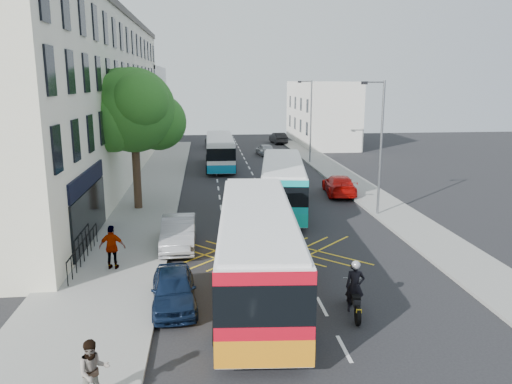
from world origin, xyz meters
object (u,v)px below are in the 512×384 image
object	(u,v)px
bus_near	(257,249)
parked_car_blue	(174,289)
street_tree	(133,111)
distant_car_dark	(278,138)
distant_car_silver	(265,150)
bus_mid	(283,184)
pedestrian_near	(93,371)
motorbike	(355,289)
red_hatchback	(339,185)
lamp_near	(380,141)
lamp_far	(310,117)
pedestrian_far	(112,247)
bus_far	(220,151)
parked_car_silver	(178,233)
distant_car_grey	(217,142)

from	to	relation	value
bus_near	parked_car_blue	distance (m)	3.49
street_tree	distant_car_dark	size ratio (longest dim) A/B	2.01
street_tree	distant_car_silver	bearing A→B (deg)	64.35
bus_mid	pedestrian_near	distance (m)	20.98
motorbike	red_hatchback	bearing A→B (deg)	83.66
street_tree	bus_mid	bearing A→B (deg)	-3.78
lamp_near	bus_near	bearing A→B (deg)	-128.86
bus_near	pedestrian_near	bearing A→B (deg)	-122.10
lamp_far	street_tree	bearing A→B (deg)	-130.81
distant_car_silver	pedestrian_far	size ratio (longest dim) A/B	1.97
motorbike	red_hatchback	distance (m)	19.29
bus_mid	parked_car_blue	distance (m)	15.12
distant_car_dark	bus_far	bearing A→B (deg)	58.96
lamp_far	pedestrian_far	distance (m)	31.44
motorbike	parked_car_silver	world-z (taller)	motorbike
lamp_near	distant_car_silver	bearing A→B (deg)	98.12
parked_car_blue	pedestrian_near	xyz separation A→B (m)	(-1.66, -5.68, 0.32)
bus_mid	red_hatchback	distance (m)	6.05
bus_mid	motorbike	xyz separation A→B (m)	(0.21, -15.10, -0.70)
bus_mid	bus_far	world-z (taller)	bus_mid
pedestrian_far	parked_car_blue	bearing A→B (deg)	134.42
motorbike	bus_near	bearing A→B (deg)	151.94
lamp_near	parked_car_silver	bearing A→B (deg)	-158.07
lamp_far	distant_car_dark	size ratio (longest dim) A/B	1.83
distant_car_dark	pedestrian_near	distance (m)	54.94
red_hatchback	distant_car_silver	size ratio (longest dim) A/B	1.29
pedestrian_near	distant_car_grey	bearing A→B (deg)	61.53
lamp_near	bus_near	distance (m)	13.74
lamp_near	motorbike	xyz separation A→B (m)	(-5.22, -12.75, -3.66)
street_tree	distant_car_grey	distance (m)	31.14
lamp_far	parked_car_blue	size ratio (longest dim) A/B	2.01
bus_near	red_hatchback	size ratio (longest dim) A/B	2.48
lamp_near	bus_far	size ratio (longest dim) A/B	0.75
lamp_near	parked_car_silver	distance (m)	13.25
distant_car_grey	pedestrian_far	bearing A→B (deg)	-104.97
lamp_far	bus_far	world-z (taller)	lamp_far
bus_near	motorbike	bearing A→B (deg)	-31.21
parked_car_silver	pedestrian_far	distance (m)	4.02
bus_near	bus_mid	world-z (taller)	bus_near
parked_car_blue	distant_car_dark	xyz separation A→B (m)	(10.92, 47.80, 0.04)
pedestrian_near	distant_car_dark	bearing A→B (deg)	53.38
lamp_far	distant_car_grey	distance (m)	16.21
pedestrian_near	pedestrian_far	size ratio (longest dim) A/B	0.88
bus_far	bus_near	bearing A→B (deg)	-88.49
bus_far	red_hatchback	bearing A→B (deg)	-56.19
bus_mid	parked_car_silver	bearing A→B (deg)	-123.78
red_hatchback	bus_mid	bearing A→B (deg)	43.49
lamp_far	bus_near	xyz separation A→B (m)	(-8.44, -30.47, -2.83)
red_hatchback	street_tree	bearing A→B (deg)	18.11
distant_car_dark	pedestrian_near	world-z (taller)	pedestrian_near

